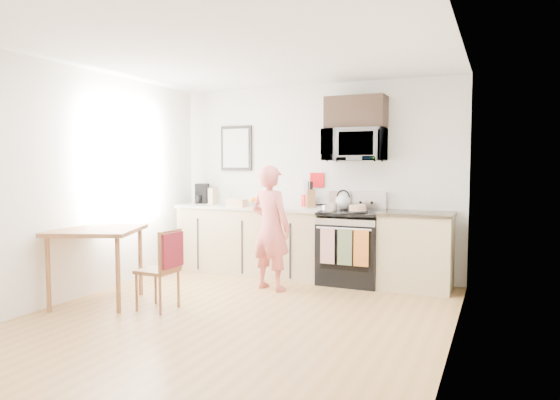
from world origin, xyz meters
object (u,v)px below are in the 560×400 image
at_px(range, 351,249).
at_px(person, 271,228).
at_px(microwave, 355,145).
at_px(chair, 167,259).
at_px(cake, 358,209).
at_px(dining_table, 96,237).

xyz_separation_m(range, person, (-0.80, -0.72, 0.32)).
xyz_separation_m(range, microwave, (-0.00, 0.10, 1.32)).
xyz_separation_m(person, chair, (-0.60, -1.24, -0.21)).
relative_size(person, chair, 1.78).
relative_size(chair, cake, 3.30).
height_order(person, chair, person).
relative_size(range, person, 0.77).
distance_m(microwave, person, 1.53).
bearing_deg(microwave, dining_table, -136.98).
xyz_separation_m(person, cake, (0.91, 0.61, 0.21)).
xyz_separation_m(dining_table, chair, (0.88, 0.06, -0.18)).
xyz_separation_m(range, cake, (0.10, -0.10, 0.53)).
distance_m(person, chair, 1.40).
bearing_deg(cake, dining_table, -141.15).
xyz_separation_m(microwave, person, (-0.80, -0.82, -1.01)).
distance_m(dining_table, chair, 0.90).
bearing_deg(microwave, cake, -63.97).
bearing_deg(chair, dining_table, -174.80).
distance_m(range, chair, 2.41).
distance_m(range, person, 1.12).
height_order(chair, cake, cake).
bearing_deg(range, chair, -125.58).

